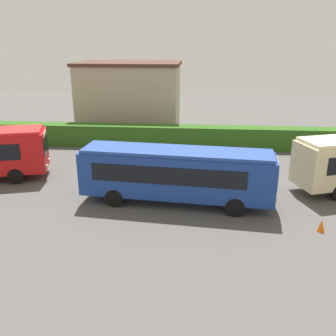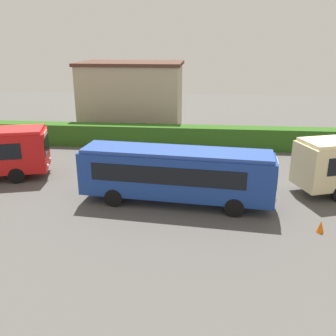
# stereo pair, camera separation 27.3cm
# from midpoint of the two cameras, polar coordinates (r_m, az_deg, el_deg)

# --- Properties ---
(ground_plane) EXTENTS (82.26, 82.26, 0.00)m
(ground_plane) POSITION_cam_midpoint_polar(r_m,az_deg,el_deg) (22.85, 0.35, -3.32)
(ground_plane) COLOR #514F4C
(bus_blue) EXTENTS (10.72, 3.35, 3.10)m
(bus_blue) POSITION_cam_midpoint_polar(r_m,az_deg,el_deg) (20.42, 1.61, -0.73)
(bus_blue) COLOR navy
(bus_blue) RESTS_ON ground_plane
(person_center) EXTENTS (0.52, 0.37, 1.76)m
(person_center) POSITION_cam_midpoint_polar(r_m,az_deg,el_deg) (29.67, -21.75, 2.50)
(person_center) COLOR #4C6B47
(person_center) RESTS_ON ground_plane
(person_right) EXTENTS (0.39, 0.51, 1.72)m
(person_right) POSITION_cam_midpoint_polar(r_m,az_deg,el_deg) (23.05, 3.88, -0.75)
(person_right) COLOR #334C8C
(person_right) RESTS_ON ground_plane
(hedge_row) EXTENTS (53.13, 1.53, 1.80)m
(hedge_row) POSITION_cam_midpoint_polar(r_m,az_deg,el_deg) (31.56, 1.95, 4.77)
(hedge_row) COLOR #2C5B1A
(hedge_row) RESTS_ON ground_plane
(depot_building) EXTENTS (9.63, 6.54, 6.62)m
(depot_building) POSITION_cam_midpoint_polar(r_m,az_deg,el_deg) (37.04, -5.25, 10.68)
(depot_building) COLOR tan
(depot_building) RESTS_ON ground_plane
(traffic_cone) EXTENTS (0.36, 0.36, 0.60)m
(traffic_cone) POSITION_cam_midpoint_polar(r_m,az_deg,el_deg) (19.38, 22.53, -8.23)
(traffic_cone) COLOR orange
(traffic_cone) RESTS_ON ground_plane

